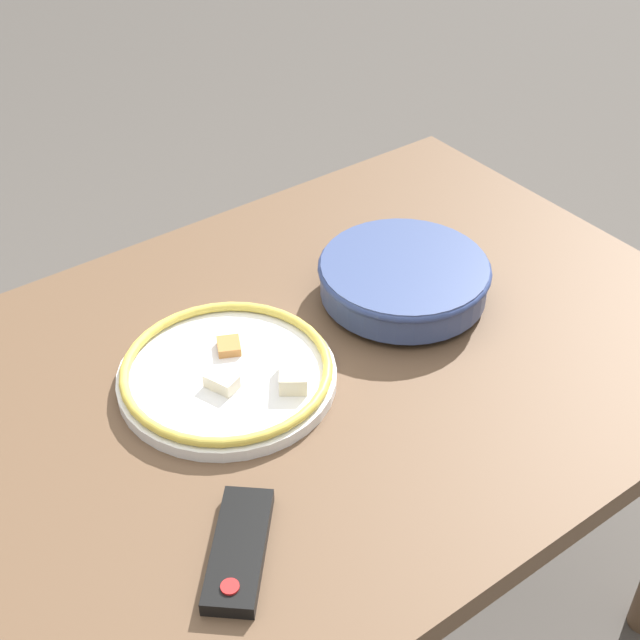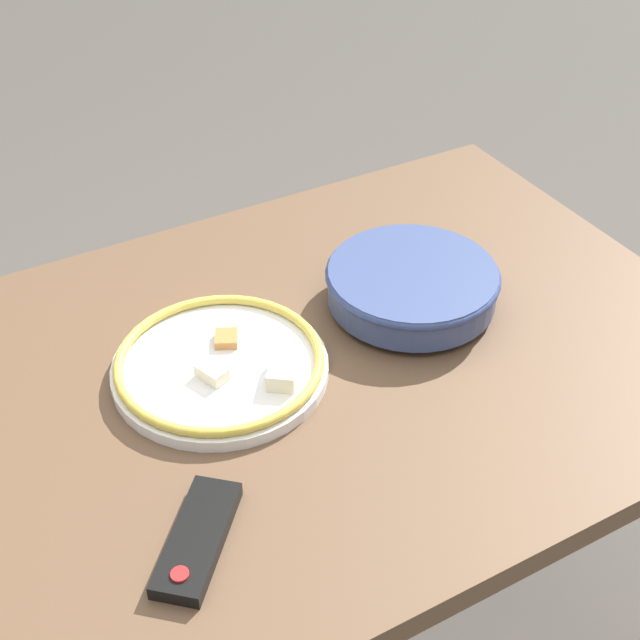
% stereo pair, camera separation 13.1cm
% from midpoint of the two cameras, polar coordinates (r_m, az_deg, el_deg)
% --- Properties ---
extents(dining_table, '(1.35, 0.86, 0.72)m').
position_cam_midpoint_polar(dining_table, '(1.33, -0.12, -6.21)').
color(dining_table, brown).
rests_on(dining_table, ground_plane).
extents(noodle_bowl, '(0.27, 0.27, 0.07)m').
position_cam_midpoint_polar(noodle_bowl, '(1.39, 8.61, 2.17)').
color(noodle_bowl, '#384775').
rests_on(noodle_bowl, dining_table).
extents(food_plate, '(0.31, 0.31, 0.04)m').
position_cam_midpoint_polar(food_plate, '(1.26, -3.40, -3.03)').
color(food_plate, white).
rests_on(food_plate, dining_table).
extents(tv_remote, '(0.16, 0.17, 0.02)m').
position_cam_midpoint_polar(tv_remote, '(1.07, -4.27, -13.96)').
color(tv_remote, black).
rests_on(tv_remote, dining_table).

